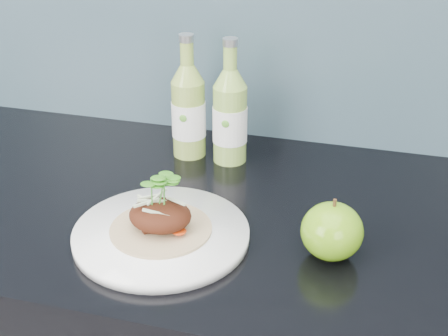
{
  "coord_description": "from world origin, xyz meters",
  "views": [
    {
      "loc": [
        0.26,
        0.86,
        1.42
      ],
      "look_at": [
        0.05,
        1.64,
        1.0
      ],
      "focal_mm": 50.0,
      "sensor_mm": 36.0,
      "label": 1
    }
  ],
  "objects_px": {
    "green_apple": "(332,231)",
    "dinner_plate": "(161,234)",
    "cider_bottle_right": "(230,116)",
    "cider_bottle_left": "(188,111)"
  },
  "relations": [
    {
      "from": "green_apple",
      "to": "cider_bottle_right",
      "type": "relative_size",
      "value": 0.47
    },
    {
      "from": "cider_bottle_left",
      "to": "cider_bottle_right",
      "type": "height_order",
      "value": "same"
    },
    {
      "from": "green_apple",
      "to": "cider_bottle_right",
      "type": "xyz_separation_m",
      "value": [
        -0.22,
        0.26,
        0.05
      ]
    },
    {
      "from": "cider_bottle_left",
      "to": "cider_bottle_right",
      "type": "bearing_deg",
      "value": -8.42
    },
    {
      "from": "green_apple",
      "to": "dinner_plate",
      "type": "bearing_deg",
      "value": -174.38
    },
    {
      "from": "dinner_plate",
      "to": "green_apple",
      "type": "relative_size",
      "value": 3.02
    },
    {
      "from": "dinner_plate",
      "to": "green_apple",
      "type": "xyz_separation_m",
      "value": [
        0.25,
        0.02,
        0.03
      ]
    },
    {
      "from": "green_apple",
      "to": "cider_bottle_right",
      "type": "height_order",
      "value": "cider_bottle_right"
    },
    {
      "from": "dinner_plate",
      "to": "green_apple",
      "type": "height_order",
      "value": "green_apple"
    },
    {
      "from": "cider_bottle_right",
      "to": "green_apple",
      "type": "bearing_deg",
      "value": -26.12
    }
  ]
}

